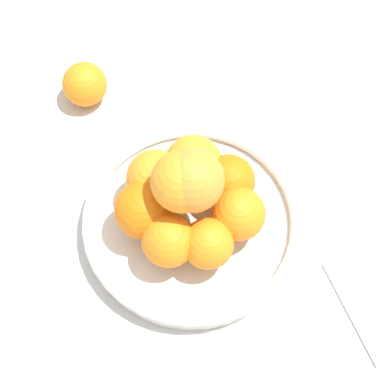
{
  "coord_description": "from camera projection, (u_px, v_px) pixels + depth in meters",
  "views": [
    {
      "loc": [
        0.22,
        -0.29,
        0.79
      ],
      "look_at": [
        0.0,
        0.0,
        0.1
      ],
      "focal_mm": 60.0,
      "sensor_mm": 36.0,
      "label": 1
    }
  ],
  "objects": [
    {
      "name": "stray_orange",
      "position": [
        85.0,
        84.0,
        0.94
      ],
      "size": [
        0.07,
        0.07,
        0.07
      ],
      "primitive_type": "sphere",
      "color": "orange",
      "rests_on": "ground_plane"
    },
    {
      "name": "fruit_bowl",
      "position": [
        192.0,
        222.0,
        0.85
      ],
      "size": [
        0.29,
        0.29,
        0.04
      ],
      "color": "silver",
      "rests_on": "ground_plane"
    },
    {
      "name": "orange_pile",
      "position": [
        188.0,
        195.0,
        0.79
      ],
      "size": [
        0.18,
        0.18,
        0.14
      ],
      "color": "orange",
      "rests_on": "fruit_bowl"
    },
    {
      "name": "ground_plane",
      "position": [
        192.0,
        228.0,
        0.86
      ],
      "size": [
        4.0,
        4.0,
        0.0
      ],
      "primitive_type": "plane",
      "color": "beige"
    }
  ]
}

